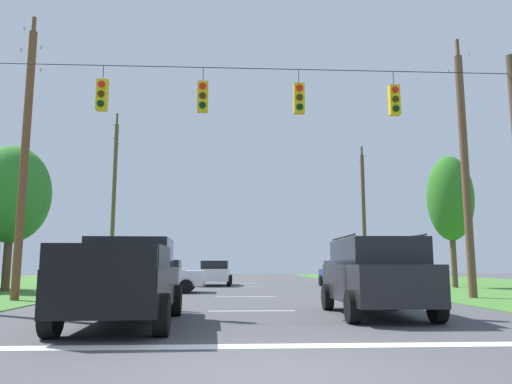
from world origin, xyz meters
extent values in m
plane|color=#47474C|center=(0.00, 0.00, 0.00)|extent=(120.00, 120.00, 0.00)
cube|color=white|center=(0.00, 2.00, 0.00)|extent=(13.41, 0.45, 0.01)
cube|color=white|center=(0.00, 8.00, 0.00)|extent=(2.50, 0.15, 0.01)
cube|color=white|center=(0.00, 14.03, 0.00)|extent=(2.50, 0.15, 0.01)
cube|color=white|center=(0.00, 22.42, 0.00)|extent=(2.50, 0.15, 0.01)
cube|color=white|center=(0.00, 27.77, 0.00)|extent=(2.50, 0.15, 0.01)
cylinder|color=black|center=(0.15, 7.94, 7.30)|extent=(16.19, 0.02, 0.02)
cylinder|color=black|center=(-4.52, 7.94, 7.06)|extent=(0.02, 0.02, 0.47)
cube|color=yellow|center=(-4.52, 7.94, 6.36)|extent=(0.32, 0.24, 0.95)
cylinder|color=red|center=(-4.52, 7.80, 6.65)|extent=(0.20, 0.04, 0.20)
cylinder|color=#352203|center=(-4.52, 7.80, 6.35)|extent=(0.20, 0.04, 0.20)
cylinder|color=black|center=(-4.52, 7.80, 6.05)|extent=(0.20, 0.04, 0.20)
cylinder|color=black|center=(-1.50, 7.94, 7.06)|extent=(0.02, 0.02, 0.47)
cube|color=yellow|center=(-1.50, 7.94, 6.36)|extent=(0.32, 0.24, 0.95)
cylinder|color=red|center=(-1.50, 7.80, 6.65)|extent=(0.20, 0.04, 0.20)
cylinder|color=#352203|center=(-1.50, 7.80, 6.35)|extent=(0.20, 0.04, 0.20)
cylinder|color=black|center=(-1.50, 7.80, 6.05)|extent=(0.20, 0.04, 0.20)
cylinder|color=black|center=(1.44, 7.94, 7.06)|extent=(0.02, 0.02, 0.47)
cube|color=yellow|center=(1.44, 7.94, 6.36)|extent=(0.32, 0.24, 0.95)
cylinder|color=red|center=(1.44, 7.80, 6.65)|extent=(0.20, 0.04, 0.20)
cylinder|color=#352203|center=(1.44, 7.80, 6.35)|extent=(0.20, 0.04, 0.20)
cylinder|color=black|center=(1.44, 7.80, 6.05)|extent=(0.20, 0.04, 0.20)
cylinder|color=black|center=(4.41, 7.94, 7.06)|extent=(0.02, 0.02, 0.47)
cube|color=yellow|center=(4.41, 7.94, 6.36)|extent=(0.32, 0.24, 0.95)
cylinder|color=red|center=(4.41, 7.80, 6.65)|extent=(0.20, 0.04, 0.20)
cylinder|color=#352203|center=(4.41, 7.80, 6.35)|extent=(0.20, 0.04, 0.20)
cylinder|color=black|center=(4.41, 7.80, 6.05)|extent=(0.20, 0.04, 0.20)
cube|color=black|center=(-2.98, 4.93, 0.82)|extent=(2.21, 5.47, 0.85)
cube|color=black|center=(-3.00, 5.58, 1.60)|extent=(1.92, 1.97, 0.70)
cube|color=black|center=(-3.86, 3.54, 1.48)|extent=(0.19, 2.38, 0.45)
cube|color=black|center=(-1.98, 3.62, 1.48)|extent=(0.19, 2.38, 0.45)
cube|color=black|center=(-2.87, 2.28, 1.48)|extent=(1.96, 0.18, 0.45)
cylinder|color=black|center=(-4.05, 6.72, 0.40)|extent=(0.31, 0.81, 0.80)
cylinder|color=black|center=(-2.05, 6.80, 0.40)|extent=(0.31, 0.81, 0.80)
cylinder|color=black|center=(-3.90, 3.05, 0.40)|extent=(0.31, 0.81, 0.80)
cylinder|color=black|center=(-1.90, 3.13, 0.40)|extent=(0.31, 0.81, 0.80)
cube|color=black|center=(3.17, 6.51, 0.85)|extent=(2.07, 4.85, 0.95)
cube|color=black|center=(3.16, 6.36, 1.66)|extent=(1.88, 3.24, 0.65)
cylinder|color=black|center=(2.31, 6.38, 2.03)|extent=(0.12, 2.72, 0.05)
cylinder|color=black|center=(4.01, 6.34, 2.03)|extent=(0.12, 2.72, 0.05)
cylinder|color=black|center=(2.23, 8.16, 0.38)|extent=(0.28, 0.77, 0.76)
cylinder|color=black|center=(4.18, 8.11, 0.38)|extent=(0.28, 0.77, 0.76)
cylinder|color=black|center=(2.15, 4.90, 0.38)|extent=(0.28, 0.77, 0.76)
cylinder|color=black|center=(4.10, 4.85, 0.38)|extent=(0.28, 0.77, 0.76)
cube|color=silver|center=(-4.06, 17.05, 0.67)|extent=(4.32, 1.86, 0.70)
cube|color=black|center=(-4.06, 17.05, 1.27)|extent=(2.12, 1.65, 0.50)
cylinder|color=black|center=(-2.65, 17.97, 0.32)|extent=(0.64, 0.23, 0.64)
cylinder|color=black|center=(-2.63, 16.17, 0.32)|extent=(0.64, 0.23, 0.64)
cylinder|color=black|center=(-5.49, 17.93, 0.32)|extent=(0.64, 0.23, 0.64)
cylinder|color=black|center=(-5.47, 16.13, 0.32)|extent=(0.64, 0.23, 0.64)
cube|color=navy|center=(5.85, 22.05, 0.67)|extent=(1.95, 4.36, 0.70)
cube|color=black|center=(5.85, 22.05, 1.27)|extent=(1.69, 2.16, 0.50)
cylinder|color=black|center=(6.80, 20.67, 0.32)|extent=(0.24, 0.65, 0.64)
cylinder|color=black|center=(5.00, 20.60, 0.32)|extent=(0.24, 0.65, 0.64)
cylinder|color=black|center=(6.70, 23.50, 0.32)|extent=(0.24, 0.65, 0.64)
cylinder|color=black|center=(4.90, 23.44, 0.32)|extent=(0.24, 0.65, 0.64)
cube|color=silver|center=(-1.57, 24.28, 0.67)|extent=(1.94, 4.36, 0.70)
cube|color=black|center=(-1.57, 24.28, 1.27)|extent=(1.69, 2.15, 0.50)
cylinder|color=black|center=(-2.43, 25.72, 0.32)|extent=(0.24, 0.65, 0.64)
cylinder|color=black|center=(-0.63, 25.66, 0.32)|extent=(0.24, 0.65, 0.64)
cylinder|color=black|center=(-2.52, 22.89, 0.32)|extent=(0.24, 0.65, 0.64)
cylinder|color=black|center=(-0.72, 22.83, 0.32)|extent=(0.24, 0.65, 0.64)
cylinder|color=brown|center=(8.84, 12.54, 4.98)|extent=(0.32, 0.32, 9.96)
cube|color=brown|center=(8.84, 12.54, 9.56)|extent=(0.12, 0.12, 2.28)
cylinder|color=#B2B7BC|center=(8.84, 13.46, 9.68)|extent=(0.08, 0.08, 0.12)
cylinder|color=#B2B7BC|center=(8.84, 11.63, 9.68)|extent=(0.08, 0.08, 0.12)
cylinder|color=brown|center=(8.72, 27.24, 4.52)|extent=(0.27, 0.27, 9.03)
cube|color=brown|center=(8.72, 27.24, 8.63)|extent=(0.12, 0.12, 2.09)
cylinder|color=#B2B7BC|center=(8.72, 28.08, 8.75)|extent=(0.08, 0.08, 0.12)
cylinder|color=#B2B7BC|center=(8.72, 26.41, 8.75)|extent=(0.08, 0.08, 0.12)
cube|color=brown|center=(8.72, 27.24, 7.73)|extent=(0.12, 0.12, 1.95)
cylinder|color=#B2B7BC|center=(8.72, 28.03, 7.85)|extent=(0.08, 0.08, 0.12)
cylinder|color=#B2B7BC|center=(8.72, 26.46, 7.85)|extent=(0.08, 0.08, 0.12)
cylinder|color=brown|center=(-8.45, 12.13, 5.19)|extent=(0.30, 0.30, 10.38)
cube|color=brown|center=(-8.45, 12.13, 9.98)|extent=(0.12, 0.12, 2.03)
cylinder|color=#B2B7BC|center=(-8.45, 12.94, 10.10)|extent=(0.08, 0.08, 0.12)
cylinder|color=#B2B7BC|center=(-8.45, 11.31, 10.10)|extent=(0.08, 0.08, 0.12)
cube|color=brown|center=(-8.45, 12.13, 9.08)|extent=(0.12, 0.12, 2.35)
cylinder|color=#B2B7BC|center=(-8.45, 13.07, 9.20)|extent=(0.08, 0.08, 0.12)
cylinder|color=#B2B7BC|center=(-8.45, 11.19, 9.20)|extent=(0.08, 0.08, 0.12)
cylinder|color=brown|center=(-8.50, 26.46, 5.41)|extent=(0.27, 0.27, 10.81)
cube|color=brown|center=(-8.50, 26.46, 10.41)|extent=(0.12, 0.12, 2.37)
cylinder|color=#B2B7BC|center=(-8.50, 27.41, 10.53)|extent=(0.08, 0.08, 0.12)
cylinder|color=#B2B7BC|center=(-8.50, 25.52, 10.53)|extent=(0.08, 0.08, 0.12)
cube|color=brown|center=(-8.50, 26.46, 9.51)|extent=(0.12, 0.12, 1.87)
cylinder|color=#B2B7BC|center=(-8.50, 27.21, 9.63)|extent=(0.08, 0.08, 0.12)
cylinder|color=#B2B7BC|center=(-8.50, 25.71, 9.63)|extent=(0.08, 0.08, 0.12)
cylinder|color=brown|center=(11.86, 20.50, 1.86)|extent=(0.32, 0.32, 3.72)
ellipsoid|color=#2E7322|center=(11.86, 20.50, 5.05)|extent=(2.56, 2.56, 4.85)
cylinder|color=brown|center=(-11.55, 18.27, 1.73)|extent=(0.39, 0.39, 3.45)
ellipsoid|color=#2E7D2A|center=(-11.55, 18.27, 4.80)|extent=(3.71, 3.71, 4.88)
camera|label=1|loc=(-0.62, -6.24, 1.35)|focal=34.01mm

